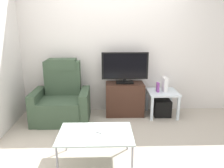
% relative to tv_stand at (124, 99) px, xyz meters
% --- Properties ---
extents(ground_plane, '(6.40, 6.40, 0.00)m').
position_rel_tv_stand_xyz_m(ground_plane, '(-0.11, -0.86, -0.31)').
color(ground_plane, '#B2A899').
extents(wall_back, '(6.40, 0.06, 2.60)m').
position_rel_tv_stand_xyz_m(wall_back, '(-0.11, 0.27, 0.99)').
color(wall_back, silver).
rests_on(wall_back, ground).
extents(tv_stand, '(0.71, 0.41, 0.61)m').
position_rel_tv_stand_xyz_m(tv_stand, '(0.00, 0.00, 0.00)').
color(tv_stand, '#3D2319').
rests_on(tv_stand, ground).
extents(television, '(0.86, 0.20, 0.58)m').
position_rel_tv_stand_xyz_m(television, '(0.00, 0.02, 0.61)').
color(television, black).
rests_on(television, tv_stand).
extents(recliner_armchair, '(0.98, 0.78, 1.08)m').
position_rel_tv_stand_xyz_m(recliner_armchair, '(-1.15, -0.21, 0.06)').
color(recliner_armchair, '#384C38').
rests_on(recliner_armchair, ground).
extents(side_table, '(0.54, 0.54, 0.48)m').
position_rel_tv_stand_xyz_m(side_table, '(0.70, -0.08, 0.09)').
color(side_table, silver).
rests_on(side_table, ground).
extents(subwoofer_box, '(0.31, 0.31, 0.31)m').
position_rel_tv_stand_xyz_m(subwoofer_box, '(0.70, -0.08, -0.15)').
color(subwoofer_box, black).
rests_on(subwoofer_box, ground).
extents(book_upright, '(0.04, 0.11, 0.17)m').
position_rel_tv_stand_xyz_m(book_upright, '(0.60, -0.10, 0.25)').
color(book_upright, purple).
rests_on(book_upright, side_table).
extents(game_console, '(0.07, 0.20, 0.26)m').
position_rel_tv_stand_xyz_m(game_console, '(0.74, -0.07, 0.30)').
color(game_console, white).
rests_on(game_console, side_table).
extents(coffee_table, '(0.90, 0.60, 0.40)m').
position_rel_tv_stand_xyz_m(coffee_table, '(-0.49, -1.52, 0.06)').
color(coffee_table, '#B2C6C1').
rests_on(coffee_table, ground).
extents(cell_phone, '(0.13, 0.17, 0.01)m').
position_rel_tv_stand_xyz_m(cell_phone, '(-0.42, -1.46, 0.09)').
color(cell_phone, '#B7B7BC').
rests_on(cell_phone, coffee_table).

